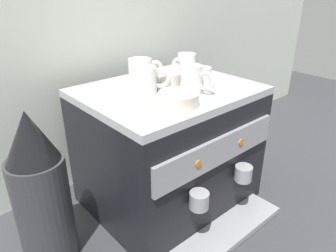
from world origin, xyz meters
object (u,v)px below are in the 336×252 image
object	(u,v)px
ceramic_bowl_0	(178,99)
coffee_grinder	(41,193)
milk_pitcher	(235,148)
ceramic_cup_0	(201,76)
ceramic_bowl_1	(165,79)
ceramic_cup_1	(146,80)
ceramic_cup_4	(142,68)
ceramic_cup_2	(193,79)
espresso_machine	(169,148)
ceramic_cup_3	(186,63)

from	to	relation	value
ceramic_bowl_0	coffee_grinder	xyz separation A→B (m)	(-0.36, 0.15, -0.22)
milk_pitcher	ceramic_bowl_0	bearing A→B (deg)	-165.56
ceramic_cup_0	ceramic_bowl_1	size ratio (longest dim) A/B	0.90
ceramic_cup_1	ceramic_cup_4	size ratio (longest dim) A/B	0.98
ceramic_bowl_0	milk_pitcher	size ratio (longest dim) A/B	0.72
ceramic_cup_0	coffee_grinder	bearing A→B (deg)	172.16
ceramic_cup_2	ceramic_bowl_1	distance (m)	0.12
ceramic_cup_2	ceramic_bowl_0	bearing A→B (deg)	-155.01
ceramic_cup_4	ceramic_bowl_1	distance (m)	0.11
ceramic_cup_4	ceramic_bowl_1	bearing A→B (deg)	-85.31
espresso_machine	milk_pitcher	bearing A→B (deg)	-1.51
ceramic_bowl_0	ceramic_bowl_1	size ratio (longest dim) A/B	1.07
ceramic_cup_4	milk_pitcher	xyz separation A→B (m)	(0.37, -0.16, -0.38)
ceramic_cup_0	ceramic_bowl_0	world-z (taller)	ceramic_cup_0
milk_pitcher	ceramic_cup_3	bearing A→B (deg)	147.72
espresso_machine	ceramic_cup_1	size ratio (longest dim) A/B	5.01
ceramic_cup_2	ceramic_bowl_0	size ratio (longest dim) A/B	0.94
ceramic_cup_2	ceramic_bowl_1	size ratio (longest dim) A/B	1.01
coffee_grinder	ceramic_bowl_0	bearing A→B (deg)	-23.11
ceramic_bowl_0	coffee_grinder	distance (m)	0.45
ceramic_cup_3	ceramic_bowl_1	size ratio (longest dim) A/B	0.97
espresso_machine	ceramic_cup_3	world-z (taller)	ceramic_cup_3
milk_pitcher	ceramic_cup_0	bearing A→B (deg)	-172.64
ceramic_bowl_1	coffee_grinder	distance (m)	0.51
ceramic_cup_2	milk_pitcher	xyz separation A→B (m)	(0.35, 0.07, -0.39)
ceramic_cup_1	ceramic_bowl_1	bearing A→B (deg)	13.18
ceramic_cup_2	ceramic_bowl_1	bearing A→B (deg)	95.84
ceramic_cup_2	ceramic_cup_1	bearing A→B (deg)	139.55
ceramic_cup_1	ceramic_cup_4	bearing A→B (deg)	57.70
espresso_machine	ceramic_cup_1	world-z (taller)	ceramic_cup_1
ceramic_bowl_1	coffee_grinder	size ratio (longest dim) A/B	0.23
ceramic_cup_1	ceramic_cup_2	xyz separation A→B (m)	(0.11, -0.09, 0.00)
ceramic_cup_1	milk_pitcher	bearing A→B (deg)	-2.94
ceramic_cup_1	ceramic_cup_4	xyz separation A→B (m)	(0.09, 0.14, -0.01)
ceramic_cup_3	coffee_grinder	world-z (taller)	ceramic_cup_3
espresso_machine	ceramic_cup_2	world-z (taller)	ceramic_cup_2
ceramic_cup_2	coffee_grinder	world-z (taller)	ceramic_cup_2
ceramic_cup_0	ceramic_cup_1	world-z (taller)	ceramic_cup_1
ceramic_bowl_0	milk_pitcher	world-z (taller)	ceramic_bowl_0
coffee_grinder	milk_pitcher	bearing A→B (deg)	-2.64
ceramic_cup_1	ceramic_bowl_1	size ratio (longest dim) A/B	1.03
espresso_machine	ceramic_cup_0	size ratio (longest dim) A/B	5.71
ceramic_cup_1	ceramic_bowl_1	world-z (taller)	ceramic_cup_1
ceramic_cup_0	ceramic_cup_4	bearing A→B (deg)	114.70
ceramic_cup_4	ceramic_bowl_1	size ratio (longest dim) A/B	1.06
ceramic_cup_4	coffee_grinder	distance (m)	0.52
ceramic_bowl_1	milk_pitcher	size ratio (longest dim) A/B	0.67
coffee_grinder	ceramic_cup_2	bearing A→B (deg)	-12.74
ceramic_cup_3	ceramic_cup_4	size ratio (longest dim) A/B	0.92
ceramic_cup_3	ceramic_bowl_1	world-z (taller)	ceramic_cup_3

